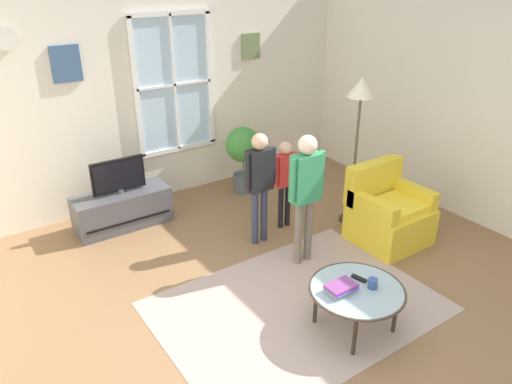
# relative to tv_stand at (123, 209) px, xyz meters

# --- Properties ---
(ground_plane) EXTENTS (6.52, 6.84, 0.02)m
(ground_plane) POSITION_rel_tv_stand_xyz_m (0.61, -2.59, -0.23)
(ground_plane) COLOR olive
(back_wall) EXTENTS (5.92, 0.17, 2.93)m
(back_wall) POSITION_rel_tv_stand_xyz_m (0.62, 0.59, 1.25)
(back_wall) COLOR silver
(back_wall) RESTS_ON ground_plane
(area_rug) EXTENTS (2.50, 1.82, 0.01)m
(area_rug) POSITION_rel_tv_stand_xyz_m (0.76, -2.39, -0.22)
(area_rug) COLOR tan
(area_rug) RESTS_ON ground_plane
(tv_stand) EXTENTS (1.12, 0.44, 0.44)m
(tv_stand) POSITION_rel_tv_stand_xyz_m (0.00, 0.00, 0.00)
(tv_stand) COLOR #4C4C51
(tv_stand) RESTS_ON ground_plane
(television) EXTENTS (0.62, 0.08, 0.42)m
(television) POSITION_rel_tv_stand_xyz_m (0.00, -0.00, 0.44)
(television) COLOR #4C4C4C
(television) RESTS_ON tv_stand
(armchair) EXTENTS (0.76, 0.74, 0.87)m
(armchair) POSITION_rel_tv_stand_xyz_m (2.36, -2.00, 0.11)
(armchair) COLOR yellow
(armchair) RESTS_ON ground_plane
(coffee_table) EXTENTS (0.82, 0.82, 0.41)m
(coffee_table) POSITION_rel_tv_stand_xyz_m (0.99, -2.88, 0.16)
(coffee_table) COLOR #99B2B7
(coffee_table) RESTS_ON ground_plane
(book_stack) EXTENTS (0.25, 0.18, 0.07)m
(book_stack) POSITION_rel_tv_stand_xyz_m (0.85, -2.83, 0.22)
(book_stack) COLOR #A5C47D
(book_stack) RESTS_ON coffee_table
(cup) EXTENTS (0.08, 0.08, 0.09)m
(cup) POSITION_rel_tv_stand_xyz_m (1.11, -2.94, 0.23)
(cup) COLOR #334C8C
(cup) RESTS_ON coffee_table
(remote_near_books) EXTENTS (0.07, 0.15, 0.02)m
(remote_near_books) POSITION_rel_tv_stand_xyz_m (1.10, -2.79, 0.19)
(remote_near_books) COLOR black
(remote_near_books) RESTS_ON coffee_table
(person_red_shirt) EXTENTS (0.32, 0.15, 1.07)m
(person_red_shirt) POSITION_rel_tv_stand_xyz_m (1.59, -1.10, 0.45)
(person_red_shirt) COLOR black
(person_red_shirt) RESTS_ON ground_plane
(person_green_shirt) EXTENTS (0.42, 0.19, 1.40)m
(person_green_shirt) POSITION_rel_tv_stand_xyz_m (1.29, -1.81, 0.66)
(person_green_shirt) COLOR #726656
(person_green_shirt) RESTS_ON ground_plane
(person_black_shirt) EXTENTS (0.39, 0.18, 1.29)m
(person_black_shirt) POSITION_rel_tv_stand_xyz_m (1.14, -1.22, 0.59)
(person_black_shirt) COLOR #333851
(person_black_shirt) RESTS_ON ground_plane
(potted_plant_by_window) EXTENTS (0.47, 0.47, 0.92)m
(potted_plant_by_window) POSITION_rel_tv_stand_xyz_m (1.74, 0.03, 0.37)
(potted_plant_by_window) COLOR #4C565B
(potted_plant_by_window) RESTS_ON ground_plane
(floor_lamp) EXTENTS (0.32, 0.32, 1.76)m
(floor_lamp) POSITION_rel_tv_stand_xyz_m (2.35, -1.44, 1.26)
(floor_lamp) COLOR black
(floor_lamp) RESTS_ON ground_plane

